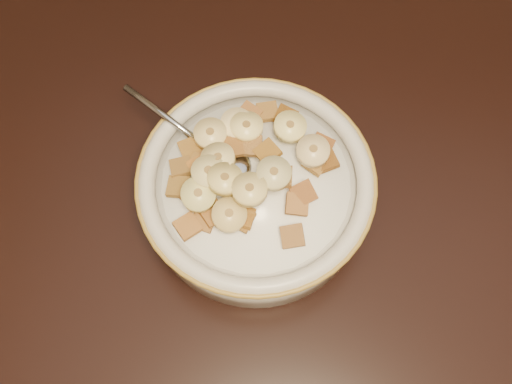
# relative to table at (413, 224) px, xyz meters

# --- Properties ---
(floor) EXTENTS (4.00, 4.50, 0.10)m
(floor) POSITION_rel_table_xyz_m (0.00, 0.00, -0.78)
(floor) COLOR #422816
(floor) RESTS_ON ground
(table) EXTENTS (1.43, 0.95, 0.04)m
(table) POSITION_rel_table_xyz_m (0.00, 0.00, 0.00)
(table) COLOR black
(table) RESTS_ON floor
(cereal_bowl) EXTENTS (0.21, 0.21, 0.05)m
(cereal_bowl) POSITION_rel_table_xyz_m (-0.16, -0.01, 0.05)
(cereal_bowl) COLOR beige
(cereal_bowl) RESTS_ON table
(milk) EXTENTS (0.18, 0.18, 0.00)m
(milk) POSITION_rel_table_xyz_m (-0.16, -0.01, 0.07)
(milk) COLOR white
(milk) RESTS_ON cereal_bowl
(spoon) EXTENTS (0.06, 0.06, 0.01)m
(spoon) POSITION_rel_table_xyz_m (-0.19, 0.01, 0.08)
(spoon) COLOR #9BA1AC
(spoon) RESTS_ON cereal_bowl
(cereal_square_0) EXTENTS (0.03, 0.03, 0.01)m
(cereal_square_0) POSITION_rel_table_xyz_m (-0.16, 0.01, 0.09)
(cereal_square_0) COLOR brown
(cereal_square_0) RESTS_ON milk
(cereal_square_1) EXTENTS (0.03, 0.03, 0.01)m
(cereal_square_1) POSITION_rel_table_xyz_m (-0.16, 0.07, 0.08)
(cereal_square_1) COLOR olive
(cereal_square_1) RESTS_ON milk
(cereal_square_2) EXTENTS (0.03, 0.03, 0.01)m
(cereal_square_2) POSITION_rel_table_xyz_m (-0.19, 0.03, 0.08)
(cereal_square_2) COLOR brown
(cereal_square_2) RESTS_ON milk
(cereal_square_3) EXTENTS (0.03, 0.03, 0.01)m
(cereal_square_3) POSITION_rel_table_xyz_m (-0.18, -0.05, 0.09)
(cereal_square_3) COLOR brown
(cereal_square_3) RESTS_ON milk
(cereal_square_4) EXTENTS (0.03, 0.03, 0.01)m
(cereal_square_4) POSITION_rel_table_xyz_m (-0.22, -0.00, 0.08)
(cereal_square_4) COLOR brown
(cereal_square_4) RESTS_ON milk
(cereal_square_5) EXTENTS (0.03, 0.03, 0.01)m
(cereal_square_5) POSITION_rel_table_xyz_m (-0.22, -0.03, 0.08)
(cereal_square_5) COLOR brown
(cereal_square_5) RESTS_ON milk
(cereal_square_6) EXTENTS (0.03, 0.03, 0.01)m
(cereal_square_6) POSITION_rel_table_xyz_m (-0.20, 0.01, 0.09)
(cereal_square_6) COLOR brown
(cereal_square_6) RESTS_ON milk
(cereal_square_7) EXTENTS (0.03, 0.03, 0.01)m
(cereal_square_7) POSITION_rel_table_xyz_m (-0.12, -0.02, 0.09)
(cereal_square_7) COLOR brown
(cereal_square_7) RESTS_ON milk
(cereal_square_8) EXTENTS (0.03, 0.03, 0.01)m
(cereal_square_8) POSITION_rel_table_xyz_m (-0.11, 0.02, 0.08)
(cereal_square_8) COLOR olive
(cereal_square_8) RESTS_ON milk
(cereal_square_9) EXTENTS (0.03, 0.03, 0.01)m
(cereal_square_9) POSITION_rel_table_xyz_m (-0.22, -0.00, 0.08)
(cereal_square_9) COLOR #9B551C
(cereal_square_9) RESTS_ON milk
(cereal_square_10) EXTENTS (0.02, 0.02, 0.01)m
(cereal_square_10) POSITION_rel_table_xyz_m (-0.14, 0.06, 0.08)
(cereal_square_10) COLOR brown
(cereal_square_10) RESTS_ON milk
(cereal_square_11) EXTENTS (0.02, 0.02, 0.01)m
(cereal_square_11) POSITION_rel_table_xyz_m (-0.18, 0.04, 0.08)
(cereal_square_11) COLOR brown
(cereal_square_11) RESTS_ON milk
(cereal_square_12) EXTENTS (0.02, 0.02, 0.01)m
(cereal_square_12) POSITION_rel_table_xyz_m (-0.14, -0.01, 0.09)
(cereal_square_12) COLOR olive
(cereal_square_12) RESTS_ON milk
(cereal_square_13) EXTENTS (0.02, 0.02, 0.01)m
(cereal_square_13) POSITION_rel_table_xyz_m (-0.20, -0.05, 0.08)
(cereal_square_13) COLOR olive
(cereal_square_13) RESTS_ON milk
(cereal_square_14) EXTENTS (0.03, 0.03, 0.01)m
(cereal_square_14) POSITION_rel_table_xyz_m (-0.20, -0.05, 0.08)
(cereal_square_14) COLOR brown
(cereal_square_14) RESTS_ON milk
(cereal_square_15) EXTENTS (0.02, 0.02, 0.01)m
(cereal_square_15) POSITION_rel_table_xyz_m (-0.23, -0.03, 0.08)
(cereal_square_15) COLOR brown
(cereal_square_15) RESTS_ON milk
(cereal_square_16) EXTENTS (0.03, 0.03, 0.01)m
(cereal_square_16) POSITION_rel_table_xyz_m (-0.23, 0.01, 0.08)
(cereal_square_16) COLOR brown
(cereal_square_16) RESTS_ON milk
(cereal_square_17) EXTENTS (0.03, 0.03, 0.01)m
(cereal_square_17) POSITION_rel_table_xyz_m (-0.23, -0.01, 0.08)
(cereal_square_17) COLOR brown
(cereal_square_17) RESTS_ON milk
(cereal_square_18) EXTENTS (0.02, 0.02, 0.01)m
(cereal_square_18) POSITION_rel_table_xyz_m (-0.17, -0.05, 0.09)
(cereal_square_18) COLOR #915C18
(cereal_square_18) RESTS_ON milk
(cereal_square_19) EXTENTS (0.03, 0.03, 0.01)m
(cereal_square_19) POSITION_rel_table_xyz_m (-0.18, 0.06, 0.08)
(cereal_square_19) COLOR brown
(cereal_square_19) RESTS_ON milk
(cereal_square_20) EXTENTS (0.03, 0.02, 0.01)m
(cereal_square_20) POSITION_rel_table_xyz_m (-0.12, -0.06, 0.08)
(cereal_square_20) COLOR olive
(cereal_square_20) RESTS_ON milk
(cereal_square_21) EXTENTS (0.03, 0.03, 0.01)m
(cereal_square_21) POSITION_rel_table_xyz_m (-0.17, -0.05, 0.08)
(cereal_square_21) COLOR brown
(cereal_square_21) RESTS_ON milk
(cereal_square_22) EXTENTS (0.03, 0.03, 0.01)m
(cereal_square_22) POSITION_rel_table_xyz_m (-0.11, 0.04, 0.08)
(cereal_square_22) COLOR brown
(cereal_square_22) RESTS_ON milk
(cereal_square_23) EXTENTS (0.03, 0.03, 0.01)m
(cereal_square_23) POSITION_rel_table_xyz_m (-0.21, -0.00, 0.08)
(cereal_square_23) COLOR brown
(cereal_square_23) RESTS_ON milk
(cereal_square_24) EXTENTS (0.03, 0.03, 0.01)m
(cereal_square_24) POSITION_rel_table_xyz_m (-0.21, -0.04, 0.08)
(cereal_square_24) COLOR brown
(cereal_square_24) RESTS_ON milk
(cereal_square_25) EXTENTS (0.03, 0.03, 0.01)m
(cereal_square_25) POSITION_rel_table_xyz_m (-0.21, -0.01, 0.08)
(cereal_square_25) COLOR brown
(cereal_square_25) RESTS_ON milk
(cereal_square_26) EXTENTS (0.02, 0.02, 0.01)m
(cereal_square_26) POSITION_rel_table_xyz_m (-0.17, 0.02, 0.09)
(cereal_square_26) COLOR olive
(cereal_square_26) RESTS_ON milk
(cereal_square_27) EXTENTS (0.03, 0.03, 0.01)m
(cereal_square_27) POSITION_rel_table_xyz_m (-0.19, 0.02, 0.09)
(cereal_square_27) COLOR brown
(cereal_square_27) RESTS_ON milk
(cereal_square_28) EXTENTS (0.03, 0.03, 0.01)m
(cereal_square_28) POSITION_rel_table_xyz_m (-0.22, -0.06, 0.08)
(cereal_square_28) COLOR #935F2F
(cereal_square_28) RESTS_ON milk
(cereal_square_29) EXTENTS (0.03, 0.03, 0.01)m
(cereal_square_29) POSITION_rel_table_xyz_m (-0.10, 0.02, 0.08)
(cereal_square_29) COLOR brown
(cereal_square_29) RESTS_ON milk
(cereal_square_30) EXTENTS (0.02, 0.02, 0.01)m
(cereal_square_30) POSITION_rel_table_xyz_m (-0.12, -0.03, 0.08)
(cereal_square_30) COLOR #9B6135
(cereal_square_30) RESTS_ON milk
(banana_slice_0) EXTENTS (0.04, 0.04, 0.01)m
(banana_slice_0) POSITION_rel_table_xyz_m (-0.19, 0.04, 0.09)
(banana_slice_0) COLOR #FFE69B
(banana_slice_0) RESTS_ON milk
(banana_slice_1) EXTENTS (0.04, 0.04, 0.01)m
(banana_slice_1) POSITION_rel_table_xyz_m (-0.21, 0.03, 0.09)
(banana_slice_1) COLOR #E3C66E
(banana_slice_1) RESTS_ON milk
(banana_slice_2) EXTENTS (0.03, 0.03, 0.01)m
(banana_slice_2) POSITION_rel_table_xyz_m (-0.21, -0.04, 0.10)
(banana_slice_2) COLOR #D4C974
(banana_slice_2) RESTS_ON milk
(banana_slice_3) EXTENTS (0.04, 0.04, 0.01)m
(banana_slice_3) POSITION_rel_table_xyz_m (-0.18, 0.04, 0.09)
(banana_slice_3) COLOR #FFDF94
(banana_slice_3) RESTS_ON milk
(banana_slice_4) EXTENTS (0.04, 0.04, 0.01)m
(banana_slice_4) POSITION_rel_table_xyz_m (-0.15, -0.01, 0.11)
(banana_slice_4) COLOR #CAB884
(banana_slice_4) RESTS_ON milk
(banana_slice_5) EXTENTS (0.04, 0.04, 0.02)m
(banana_slice_5) POSITION_rel_table_xyz_m (-0.19, -0.02, 0.10)
(banana_slice_5) COLOR #DBC573
(banana_slice_5) RESTS_ON milk
(banana_slice_6) EXTENTS (0.04, 0.04, 0.01)m
(banana_slice_6) POSITION_rel_table_xyz_m (-0.14, 0.05, 0.09)
(banana_slice_6) COLOR #FDE280
(banana_slice_6) RESTS_ON milk
(banana_slice_7) EXTENTS (0.03, 0.03, 0.01)m
(banana_slice_7) POSITION_rel_table_xyz_m (-0.21, -0.04, 0.09)
(banana_slice_7) COLOR #F4DD98
(banana_slice_7) RESTS_ON milk
(banana_slice_8) EXTENTS (0.04, 0.04, 0.01)m
(banana_slice_8) POSITION_rel_table_xyz_m (-0.20, -0.02, 0.10)
(banana_slice_8) COLOR #EED98A
(banana_slice_8) RESTS_ON milk
(banana_slice_9) EXTENTS (0.04, 0.04, 0.01)m
(banana_slice_9) POSITION_rel_table_xyz_m (-0.18, -0.05, 0.09)
(banana_slice_9) COLOR #D3B575
(banana_slice_9) RESTS_ON milk
(banana_slice_10) EXTENTS (0.04, 0.04, 0.02)m
(banana_slice_10) POSITION_rel_table_xyz_m (-0.20, -0.00, 0.10)
(banana_slice_10) COLOR beige
(banana_slice_10) RESTS_ON milk
(banana_slice_11) EXTENTS (0.04, 0.04, 0.01)m
(banana_slice_11) POSITION_rel_table_xyz_m (-0.17, -0.03, 0.11)
(banana_slice_11) COLOR #CEBA6D
(banana_slice_11) RESTS_ON milk
(banana_slice_12) EXTENTS (0.04, 0.04, 0.01)m
(banana_slice_12) POSITION_rel_table_xyz_m (-0.11, 0.02, 0.09)
(banana_slice_12) COLOR beige
(banana_slice_12) RESTS_ON milk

